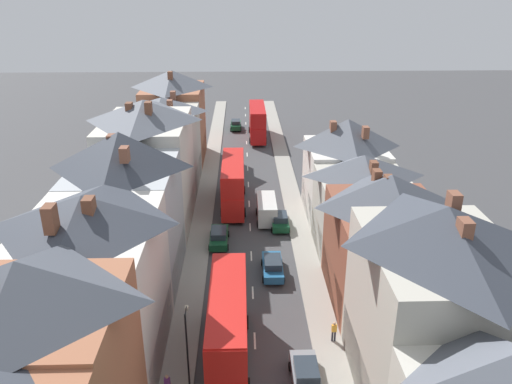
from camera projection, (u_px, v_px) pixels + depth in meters
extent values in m
cube|color=gray|center=(206.00, 197.00, 59.41)|extent=(2.20, 104.00, 0.14)
cube|color=gray|center=(291.00, 196.00, 59.69)|extent=(2.20, 104.00, 0.14)
cube|color=silver|center=(255.00, 341.00, 35.61)|extent=(0.14, 1.80, 0.01)
cube|color=silver|center=(253.00, 293.00, 41.14)|extent=(0.14, 1.80, 0.01)
cube|color=silver|center=(251.00, 256.00, 46.67)|extent=(0.14, 1.80, 0.01)
cube|color=silver|center=(250.00, 227.00, 52.20)|extent=(0.14, 1.80, 0.01)
cube|color=silver|center=(249.00, 204.00, 57.74)|extent=(0.14, 1.80, 0.01)
cube|color=silver|center=(248.00, 184.00, 63.27)|extent=(0.14, 1.80, 0.01)
cube|color=silver|center=(248.00, 168.00, 68.80)|extent=(0.14, 1.80, 0.01)
cube|color=silver|center=(247.00, 155.00, 74.33)|extent=(0.14, 1.80, 0.01)
cube|color=silver|center=(247.00, 143.00, 79.86)|extent=(0.14, 1.80, 0.01)
cube|color=silver|center=(246.00, 132.00, 85.39)|extent=(0.14, 1.80, 0.01)
cube|color=silver|center=(246.00, 123.00, 90.92)|extent=(0.14, 1.80, 0.01)
cube|color=silver|center=(245.00, 115.00, 96.45)|extent=(0.14, 1.80, 0.01)
cube|color=silver|center=(245.00, 108.00, 101.99)|extent=(0.14, 1.80, 0.01)
pyramid|color=#474C56|center=(18.00, 283.00, 20.84)|extent=(8.00, 7.52, 2.10)
cube|color=silver|center=(96.00, 297.00, 31.80)|extent=(8.00, 10.47, 10.24)
cube|color=navy|center=(162.00, 340.00, 33.27)|extent=(0.12, 9.63, 3.20)
pyramid|color=#383D47|center=(83.00, 210.00, 29.45)|extent=(8.00, 10.47, 1.91)
cube|color=brown|center=(89.00, 208.00, 28.33)|extent=(0.60, 0.90, 1.21)
cube|color=brown|center=(50.00, 219.00, 26.58)|extent=(0.60, 0.90, 1.55)
cube|color=#ADB2B7|center=(128.00, 226.00, 41.03)|extent=(8.00, 9.58, 10.28)
cube|color=#1E5133|center=(179.00, 262.00, 42.51)|extent=(0.12, 8.81, 3.20)
pyramid|color=#383D47|center=(120.00, 150.00, 38.50)|extent=(8.00, 9.58, 2.85)
cube|color=brown|center=(112.00, 142.00, 38.53)|extent=(0.60, 0.90, 1.12)
cube|color=brown|center=(125.00, 154.00, 35.70)|extent=(0.60, 0.90, 1.11)
cube|color=beige|center=(149.00, 175.00, 50.56)|extent=(8.00, 11.53, 11.32)
cube|color=maroon|center=(190.00, 210.00, 52.24)|extent=(0.12, 10.60, 3.20)
pyramid|color=#565B66|center=(144.00, 110.00, 47.99)|extent=(8.00, 11.53, 1.98)
cube|color=brown|center=(148.00, 108.00, 45.93)|extent=(0.60, 0.90, 1.23)
cube|color=brown|center=(129.00, 107.00, 47.03)|extent=(0.60, 0.90, 0.91)
cube|color=#BCB7A8|center=(165.00, 150.00, 60.91)|extent=(8.00, 10.18, 9.58)
cube|color=black|center=(198.00, 174.00, 62.24)|extent=(0.12, 9.37, 3.20)
pyramid|color=#565B66|center=(161.00, 104.00, 58.73)|extent=(8.00, 10.18, 1.67)
cube|color=brown|center=(170.00, 104.00, 56.60)|extent=(0.60, 0.90, 0.98)
cube|color=brown|center=(173.00, 96.00, 60.87)|extent=(0.60, 0.90, 1.04)
cube|color=#A36042|center=(175.00, 124.00, 70.18)|extent=(8.00, 10.33, 10.49)
cube|color=maroon|center=(204.00, 149.00, 71.70)|extent=(0.12, 9.50, 3.20)
pyramid|color=#565B66|center=(172.00, 79.00, 67.72)|extent=(8.00, 10.33, 2.26)
cube|color=brown|center=(170.00, 76.00, 65.55)|extent=(0.60, 0.90, 1.29)
cube|color=#BCB7A8|center=(430.00, 322.00, 29.28)|extent=(8.00, 10.34, 10.36)
cube|color=navy|center=(359.00, 372.00, 30.56)|extent=(0.12, 9.51, 3.20)
pyramid|color=#383D47|center=(446.00, 226.00, 26.83)|extent=(8.00, 10.34, 2.29)
cube|color=brown|center=(454.00, 203.00, 28.03)|extent=(0.60, 0.90, 1.29)
cube|color=brown|center=(464.00, 231.00, 25.01)|extent=(0.60, 0.90, 1.21)
cube|color=brown|center=(384.00, 254.00, 38.85)|extent=(8.00, 9.49, 8.12)
cube|color=black|center=(332.00, 282.00, 39.70)|extent=(0.12, 8.73, 3.20)
pyramid|color=#474C56|center=(391.00, 191.00, 36.79)|extent=(8.00, 9.49, 2.58)
cube|color=brown|center=(388.00, 183.00, 36.84)|extent=(0.60, 0.90, 1.11)
cube|color=brown|center=(377.00, 177.00, 37.95)|extent=(0.60, 0.90, 1.12)
cube|color=#BCB7A8|center=(360.00, 213.00, 46.60)|extent=(8.00, 7.05, 7.47)
cube|color=olive|center=(317.00, 234.00, 47.32)|extent=(0.12, 6.49, 3.20)
pyramid|color=#565B66|center=(364.00, 166.00, 44.78)|extent=(8.00, 7.05, 1.97)
cube|color=brown|center=(374.00, 167.00, 42.78)|extent=(0.60, 0.90, 1.08)
cube|color=silver|center=(344.00, 181.00, 53.70)|extent=(8.00, 8.49, 7.82)
cube|color=black|center=(307.00, 201.00, 54.49)|extent=(0.12, 7.81, 3.20)
pyramid|color=#565B66|center=(348.00, 133.00, 51.62)|extent=(8.00, 8.49, 2.92)
cube|color=brown|center=(366.00, 132.00, 49.62)|extent=(0.60, 0.90, 1.18)
cube|color=brown|center=(333.00, 127.00, 51.16)|extent=(0.60, 0.90, 1.29)
cube|color=red|center=(257.00, 128.00, 81.60)|extent=(2.44, 10.80, 2.50)
cube|color=red|center=(257.00, 114.00, 80.67)|extent=(2.44, 10.58, 2.30)
cube|color=red|center=(257.00, 107.00, 80.21)|extent=(2.39, 10.37, 0.10)
cube|color=#28333D|center=(256.00, 119.00, 86.46)|extent=(2.20, 0.10, 1.20)
cube|color=#28333D|center=(256.00, 106.00, 85.57)|extent=(2.20, 0.10, 1.10)
cube|color=#28333D|center=(250.00, 127.00, 81.47)|extent=(0.06, 9.18, 0.90)
cube|color=#28333D|center=(250.00, 113.00, 80.60)|extent=(0.06, 9.18, 0.90)
cube|color=yellow|center=(256.00, 101.00, 85.26)|extent=(1.34, 0.08, 0.32)
cylinder|color=black|center=(250.00, 130.00, 85.10)|extent=(0.30, 1.00, 1.00)
cylinder|color=black|center=(264.00, 130.00, 85.17)|extent=(0.30, 1.00, 1.00)
cylinder|color=black|center=(250.00, 140.00, 79.28)|extent=(0.30, 1.00, 1.00)
cylinder|color=black|center=(266.00, 140.00, 79.34)|extent=(0.30, 1.00, 1.00)
cube|color=red|center=(233.00, 192.00, 56.69)|extent=(2.44, 10.80, 2.50)
cube|color=red|center=(233.00, 172.00, 55.76)|extent=(2.44, 10.58, 2.30)
cube|color=red|center=(233.00, 162.00, 55.30)|extent=(2.39, 10.37, 0.10)
cube|color=#28333D|center=(234.00, 174.00, 61.55)|extent=(2.20, 0.10, 1.20)
cube|color=#28333D|center=(234.00, 156.00, 60.66)|extent=(2.20, 0.10, 1.10)
cube|color=#28333D|center=(223.00, 190.00, 56.56)|extent=(0.06, 9.18, 0.90)
cube|color=#28333D|center=(222.00, 172.00, 55.69)|extent=(0.06, 9.18, 0.90)
cube|color=yellow|center=(233.00, 150.00, 60.35)|extent=(1.34, 0.08, 0.32)
cylinder|color=black|center=(224.00, 190.00, 60.19)|extent=(0.30, 1.00, 1.00)
cylinder|color=black|center=(244.00, 190.00, 60.26)|extent=(0.30, 1.00, 1.00)
cylinder|color=black|center=(222.00, 212.00, 54.36)|extent=(0.30, 1.00, 1.00)
cylinder|color=black|center=(244.00, 212.00, 54.43)|extent=(0.30, 1.00, 1.00)
cube|color=red|center=(229.00, 340.00, 33.19)|extent=(2.44, 10.80, 2.50)
cube|color=red|center=(228.00, 310.00, 32.26)|extent=(2.44, 10.58, 2.30)
cube|color=red|center=(227.00, 294.00, 31.80)|extent=(2.39, 10.37, 0.10)
cube|color=#28333D|center=(230.00, 292.00, 38.05)|extent=(2.20, 0.10, 1.20)
cube|color=#28333D|center=(229.00, 266.00, 37.16)|extent=(2.20, 0.10, 1.10)
cube|color=#28333D|center=(211.00, 337.00, 33.06)|extent=(0.06, 9.18, 0.90)
cube|color=#28333D|center=(209.00, 309.00, 32.19)|extent=(0.06, 9.18, 0.90)
cube|color=yellow|center=(229.00, 256.00, 36.85)|extent=(1.34, 0.08, 0.32)
cylinder|color=black|center=(213.00, 323.00, 36.69)|extent=(0.30, 1.00, 1.00)
cylinder|color=black|center=(246.00, 322.00, 36.76)|extent=(0.30, 1.00, 1.00)
cube|color=#144728|center=(236.00, 125.00, 86.99)|extent=(1.70, 4.47, 0.78)
cube|color=#28333D|center=(236.00, 122.00, 86.52)|extent=(1.46, 2.23, 0.60)
cylinder|color=black|center=(231.00, 125.00, 88.39)|extent=(0.20, 0.62, 0.62)
cylinder|color=black|center=(241.00, 125.00, 88.44)|extent=(0.20, 0.62, 0.62)
cylinder|color=black|center=(231.00, 130.00, 85.84)|extent=(0.20, 0.62, 0.62)
cylinder|color=black|center=(241.00, 130.00, 85.89)|extent=(0.20, 0.62, 0.62)
cube|color=#144728|center=(280.00, 221.00, 51.97)|extent=(1.70, 4.12, 0.67)
cube|color=#28333D|center=(280.00, 217.00, 51.54)|extent=(1.46, 2.06, 0.60)
cylinder|color=black|center=(271.00, 219.00, 53.26)|extent=(0.20, 0.62, 0.62)
cylinder|color=black|center=(287.00, 219.00, 53.31)|extent=(0.20, 0.62, 0.62)
cylinder|color=black|center=(272.00, 230.00, 50.90)|extent=(0.20, 0.62, 0.62)
cylinder|color=black|center=(289.00, 230.00, 50.95)|extent=(0.20, 0.62, 0.62)
cube|color=#144728|center=(219.00, 238.00, 48.68)|extent=(1.70, 4.49, 0.69)
cube|color=#28333D|center=(219.00, 233.00, 48.23)|extent=(1.46, 2.25, 0.60)
cylinder|color=black|center=(211.00, 234.00, 50.08)|extent=(0.20, 0.62, 0.62)
cylinder|color=black|center=(228.00, 234.00, 50.12)|extent=(0.20, 0.62, 0.62)
cylinder|color=black|center=(210.00, 248.00, 47.51)|extent=(0.20, 0.62, 0.62)
cylinder|color=black|center=(227.00, 247.00, 47.55)|extent=(0.20, 0.62, 0.62)
cube|color=#236093|center=(273.00, 267.00, 43.58)|extent=(1.70, 4.46, 0.70)
cube|color=#28333D|center=(273.00, 262.00, 43.12)|extent=(1.46, 2.23, 0.60)
cylinder|color=black|center=(262.00, 263.00, 44.97)|extent=(0.20, 0.62, 0.62)
cylinder|color=black|center=(281.00, 262.00, 45.01)|extent=(0.20, 0.62, 0.62)
cylinder|color=black|center=(264.00, 279.00, 42.42)|extent=(0.20, 0.62, 0.62)
cylinder|color=black|center=(283.00, 279.00, 42.46)|extent=(0.20, 0.62, 0.62)
cube|color=gray|center=(306.00, 376.00, 31.50)|extent=(1.70, 4.05, 0.71)
cube|color=#28333D|center=(306.00, 370.00, 31.06)|extent=(1.46, 2.03, 0.60)
cylinder|color=black|center=(290.00, 367.00, 32.77)|extent=(0.20, 0.62, 0.62)
cylinder|color=black|center=(316.00, 366.00, 32.82)|extent=(0.20, 0.62, 0.62)
cube|color=silver|center=(267.00, 209.00, 53.19)|extent=(1.96, 5.20, 2.10)
cube|color=#28333D|center=(266.00, 197.00, 55.42)|extent=(1.76, 0.10, 0.90)
cylinder|color=black|center=(257.00, 211.00, 54.98)|extent=(0.24, 0.72, 0.72)
cylinder|color=black|center=(275.00, 211.00, 55.04)|extent=(0.24, 0.72, 0.72)
cylinder|color=black|center=(258.00, 224.00, 52.11)|extent=(0.24, 0.72, 0.72)
cylinder|color=black|center=(277.00, 224.00, 52.16)|extent=(0.24, 0.72, 0.72)
cube|color=#723384|center=(167.00, 382.00, 30.25)|extent=(0.36, 0.22, 0.54)
sphere|color=tan|center=(167.00, 377.00, 30.10)|extent=(0.22, 0.22, 0.22)
cylinder|color=#23232D|center=(332.00, 336.00, 35.22)|extent=(0.14, 0.14, 0.84)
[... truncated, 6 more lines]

